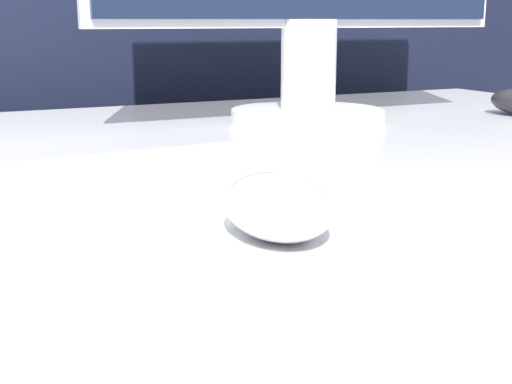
{
  "coord_description": "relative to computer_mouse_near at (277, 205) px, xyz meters",
  "views": [
    {
      "loc": [
        -0.14,
        -0.63,
        0.89
      ],
      "look_at": [
        0.08,
        -0.17,
        0.76
      ],
      "focal_mm": 50.0,
      "sensor_mm": 36.0,
      "label": 1
    }
  ],
  "objects": [
    {
      "name": "keyboard",
      "position": [
        -0.05,
        0.17,
        -0.01
      ],
      "size": [
        0.42,
        0.18,
        0.02
      ],
      "rotation": [
        0.0,
        0.0,
        0.09
      ],
      "color": "silver",
      "rests_on": "desk"
    },
    {
      "name": "partition_panel",
      "position": [
        -0.08,
        0.94,
        -0.18
      ],
      "size": [
        5.0,
        0.03,
        1.16
      ],
      "color": "black",
      "rests_on": "ground_plane"
    },
    {
      "name": "computer_mouse_near",
      "position": [
        0.0,
        0.0,
        0.0
      ],
      "size": [
        0.09,
        0.12,
        0.04
      ],
      "rotation": [
        0.0,
        0.0,
        -0.18
      ],
      "color": "white",
      "rests_on": "desk"
    }
  ]
}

